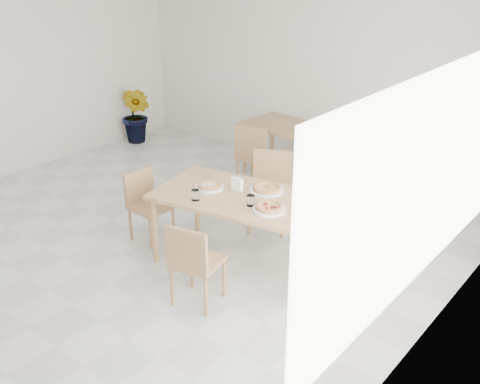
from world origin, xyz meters
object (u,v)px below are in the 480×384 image
Objects in this scene: chair_south at (193,260)px; chair_east at (354,248)px; pizza_mushroom at (210,185)px; pizza_pepperoni at (269,207)px; chair_back_s at (255,153)px; chair_west at (146,201)px; chair_back_n at (323,130)px; plate_mushroom at (210,187)px; main_table at (240,202)px; napkin_holder at (237,185)px; second_table at (291,133)px; plate_pepperoni at (269,209)px; tumbler_a at (251,200)px; tumbler_b at (195,195)px; chair_north at (271,185)px; potted_plant at (137,115)px; pizza_margherita at (267,188)px; plate_empty at (308,128)px; plate_margherita at (267,190)px.

chair_south is 1.45m from chair_east.
chair_east reaches higher than pizza_mushroom.
chair_back_s reaches higher than pizza_pepperoni.
chair_back_n reaches higher than chair_west.
chair_east is at bearing 9.61° from plate_mushroom.
main_table is 0.17m from napkin_holder.
main_table is at bearing -64.02° from second_table.
tumbler_a is at bearing -172.98° from plate_pepperoni.
pizza_mushroom is 0.32m from tumbler_b.
chair_north is (-0.41, 1.70, 0.04)m from chair_south.
potted_plant is at bearing 146.89° from tumbler_b.
main_table is 3.05m from chair_back_n.
pizza_pepperoni is at bearing -2.82° from pizza_mushroom.
chair_south is at bearing -60.61° from chair_back_n.
pizza_margherita is 2.51× the size of napkin_holder.
chair_back_s is 1.01× the size of chair_back_n.
potted_plant is (-3.85, 1.65, -0.31)m from pizza_margherita.
chair_east reaches higher than main_table.
plate_empty is (0.24, 0.05, 0.11)m from second_table.
pizza_pepperoni is (0.67, -0.94, 0.27)m from chair_north.
potted_plant is (-2.80, -0.33, -0.19)m from second_table.
main_table and second_table have the same top height.
second_table is (-1.14, 2.34, -0.15)m from tumbler_a.
main_table is 1.20m from chair_east.
pizza_pepperoni reaches higher than plate_empty.
chair_back_s is 2.85× the size of plate_empty.
pizza_mushroom is at bearing 178.20° from main_table.
pizza_margherita is 0.38× the size of potted_plant.
chair_west is 0.85m from plate_mushroom.
tumbler_a reaches higher than plate_margherita.
napkin_holder is 2.32m from second_table.
plate_empty is at bearing 95.30° from main_table.
pizza_pepperoni is 0.23× the size of second_table.
chair_south reaches higher than chair_west.
plate_pepperoni is at bearing -95.83° from chair_east.
chair_back_n is at bearing -4.22° from chair_west.
potted_plant reaches higher than main_table.
pizza_pepperoni reaches higher than second_table.
napkin_holder reaches higher than plate_empty.
pizza_margherita is at bearing 32.00° from plate_mushroom.
tumbler_a is (0.09, -0.37, 0.02)m from pizza_margherita.
napkin_holder reaches higher than pizza_margherita.
chair_west is 1.14m from napkin_holder.
chair_back_s is (0.13, 1.76, 0.08)m from chair_west.
tumbler_b is (-0.68, -0.26, 0.02)m from pizza_pepperoni.
plate_margherita is at bearing -23.13° from potted_plant.
chair_west is 2.40× the size of plate_empty.
plate_empty is (-0.43, 1.42, 0.24)m from chair_north.
chair_south is 1.75m from chair_north.
chair_south is 0.73m from tumbler_b.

